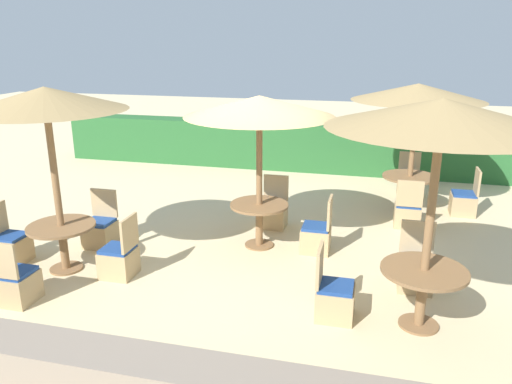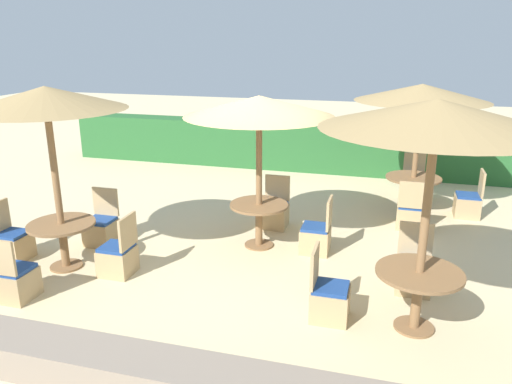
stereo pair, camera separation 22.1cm
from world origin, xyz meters
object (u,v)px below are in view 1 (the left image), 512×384
at_px(patio_chair_front_right_north, 415,271).
at_px(patio_chair_center_north, 274,213).
at_px(round_table_front_left, 62,236).
at_px(parasol_front_right, 442,115).
at_px(patio_chair_back_right_east, 464,202).
at_px(round_table_center, 259,214).
at_px(round_table_back_right, 409,183).
at_px(patio_chair_back_right_south, 407,213).
at_px(parasol_back_right, 418,93).
at_px(patio_chair_front_left_west, 10,246).
at_px(patio_chair_front_left_east, 120,259).
at_px(round_table_front_right, 423,282).
at_px(patio_chair_center_east, 317,236).
at_px(patio_chair_front_left_south, 16,284).
at_px(parasol_front_left, 45,100).
at_px(patio_chair_front_left_north, 101,231).
at_px(patio_chair_front_right_west, 334,298).
at_px(parasol_center, 259,107).
at_px(patio_chair_back_right_north, 408,183).

bearing_deg(patio_chair_front_right_north, patio_chair_center_north, -37.46).
bearing_deg(round_table_front_left, patio_chair_center_north, 42.98).
distance_m(parasol_front_right, patio_chair_front_right_north, 2.51).
relative_size(patio_chair_back_right_east, round_table_center, 0.97).
height_order(round_table_back_right, patio_chair_back_right_east, patio_chair_back_right_east).
relative_size(patio_chair_back_right_south, patio_chair_center_north, 1.00).
bearing_deg(patio_chair_back_right_east, parasol_front_right, 165.90).
bearing_deg(parasol_back_right, patio_chair_back_right_east, -2.87).
relative_size(patio_chair_front_left_west, patio_chair_front_left_east, 1.00).
bearing_deg(patio_chair_front_left_west, round_table_front_right, 86.70).
bearing_deg(patio_chair_back_right_east, round_table_back_right, 87.13).
xyz_separation_m(patio_chair_center_east, patio_chair_front_left_south, (-3.63, -2.58, 0.00)).
bearing_deg(round_table_front_right, round_table_back_right, 89.53).
bearing_deg(parasol_front_left, patio_chair_center_east, 23.70).
height_order(patio_chair_back_right_south, patio_chair_front_left_north, same).
distance_m(patio_chair_back_right_east, patio_chair_center_east, 3.55).
bearing_deg(patio_chair_front_left_east, patio_chair_center_east, -59.86).
bearing_deg(patio_chair_front_right_west, parasol_center, -143.62).
xyz_separation_m(patio_chair_back_right_south, patio_chair_front_right_west, (-1.02, -3.45, 0.00)).
bearing_deg(parasol_back_right, round_table_back_right, 63.43).
relative_size(patio_chair_back_right_north, patio_chair_front_left_north, 1.00).
bearing_deg(round_table_back_right, patio_chair_center_north, -147.20).
height_order(parasol_back_right, parasol_center, parasol_back_right).
xyz_separation_m(round_table_back_right, round_table_front_right, (-0.04, -4.38, 0.03)).
bearing_deg(round_table_front_right, round_table_front_left, 176.40).
bearing_deg(round_table_front_left, patio_chair_front_left_west, 178.30).
xyz_separation_m(round_table_front_left, patio_chair_front_left_west, (-0.97, 0.03, -0.29)).
distance_m(round_table_front_right, patio_chair_front_left_east, 4.20).
xyz_separation_m(parasol_front_right, parasol_center, (-2.45, 1.88, -0.25)).
distance_m(round_table_front_right, patio_chair_front_right_west, 1.08).
xyz_separation_m(patio_chair_back_right_east, round_table_center, (-3.54, -2.45, 0.30)).
xyz_separation_m(round_table_front_left, patio_chair_front_left_north, (0.05, 0.94, -0.29)).
bearing_deg(round_table_front_right, patio_chair_front_left_east, 175.42).
height_order(patio_chair_back_right_north, patio_chair_front_right_west, same).
bearing_deg(parasol_back_right, parasol_front_right, -90.47).
xyz_separation_m(parasol_back_right, patio_chair_front_right_north, (-0.04, -3.41, -2.07)).
bearing_deg(patio_chair_front_left_east, patio_chair_front_left_west, 89.58).
xyz_separation_m(round_table_front_left, patio_chair_front_left_south, (-0.05, -1.01, -0.29)).
bearing_deg(patio_chair_back_right_north, patio_chair_center_east, 65.70).
bearing_deg(parasol_front_right, parasol_back_right, 89.53).
distance_m(patio_chair_back_right_east, patio_chair_front_left_east, 6.60).
bearing_deg(patio_chair_center_north, patio_chair_back_right_south, -166.12).
height_order(round_table_front_right, patio_chair_front_right_north, patio_chair_front_right_north).
bearing_deg(parasol_front_left, patio_chair_back_right_north, 44.43).
height_order(patio_chair_back_right_north, parasol_center, parasol_center).
xyz_separation_m(round_table_back_right, parasol_center, (-2.49, -2.50, 1.76)).
xyz_separation_m(round_table_back_right, round_table_front_left, (-5.11, -4.06, -0.01)).
relative_size(parasol_back_right, patio_chair_front_left_south, 2.70).
bearing_deg(patio_chair_front_left_west, round_table_center, 113.11).
relative_size(patio_chair_center_north, patio_chair_center_east, 1.00).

